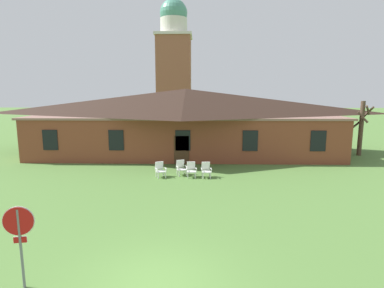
# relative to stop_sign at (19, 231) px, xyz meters

# --- Properties ---
(ground_plane) EXTENTS (200.00, 200.00, 0.00)m
(ground_plane) POSITION_rel_stop_sign_xyz_m (3.52, 0.17, -1.61)
(ground_plane) COLOR #517A38
(brick_building) EXTENTS (25.34, 10.40, 5.52)m
(brick_building) POSITION_rel_stop_sign_xyz_m (3.52, 19.78, 1.20)
(brick_building) COLOR brown
(brick_building) RESTS_ON ground
(dome_tower) EXTENTS (5.18, 5.18, 19.07)m
(dome_tower) POSITION_rel_stop_sign_xyz_m (1.02, 38.69, 7.10)
(dome_tower) COLOR #93563D
(dome_tower) RESTS_ON ground
(stop_sign) EXTENTS (0.79, 0.19, 2.30)m
(stop_sign) POSITION_rel_stop_sign_xyz_m (0.00, 0.00, 0.00)
(stop_sign) COLOR slate
(stop_sign) RESTS_ON ground
(lawn_chair_by_porch) EXTENTS (0.80, 0.84, 0.96)m
(lawn_chair_by_porch) POSITION_rel_stop_sign_xyz_m (2.28, 11.21, -1.11)
(lawn_chair_by_porch) COLOR white
(lawn_chair_by_porch) RESTS_ON ground
(lawn_chair_near_door) EXTENTS (0.77, 0.82, 0.96)m
(lawn_chair_near_door) POSITION_rel_stop_sign_xyz_m (3.56, 11.73, -1.11)
(lawn_chair_near_door) COLOR silver
(lawn_chair_near_door) RESTS_ON ground
(lawn_chair_left_end) EXTENTS (0.68, 0.71, 0.96)m
(lawn_chair_left_end) POSITION_rel_stop_sign_xyz_m (4.21, 11.24, -1.11)
(lawn_chair_left_end) COLOR silver
(lawn_chair_left_end) RESTS_ON ground
(lawn_chair_middle) EXTENTS (0.69, 0.72, 0.96)m
(lawn_chair_middle) POSITION_rel_stop_sign_xyz_m (5.14, 11.19, -1.11)
(lawn_chair_middle) COLOR silver
(lawn_chair_middle) RESTS_ON ground
(bare_tree_beside_building) EXTENTS (1.41, 1.43, 4.52)m
(bare_tree_beside_building) POSITION_rel_stop_sign_xyz_m (18.11, 18.38, 0.83)
(bare_tree_beside_building) COLOR brown
(bare_tree_beside_building) RESTS_ON ground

